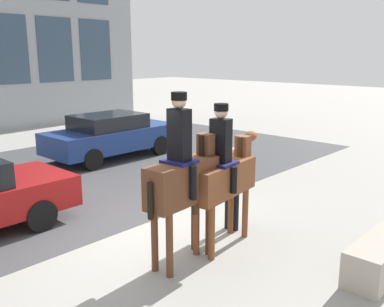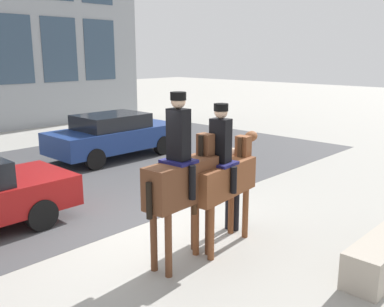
% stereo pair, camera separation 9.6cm
% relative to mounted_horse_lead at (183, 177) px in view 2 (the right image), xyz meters
% --- Properties ---
extents(ground_plane, '(80.00, 80.00, 0.00)m').
position_rel_mounted_horse_lead_xyz_m(ground_plane, '(0.46, 1.18, -1.44)').
color(ground_plane, '#9E9B93').
extents(road_surface, '(20.16, 8.50, 0.01)m').
position_rel_mounted_horse_lead_xyz_m(road_surface, '(0.46, 5.93, -1.43)').
color(road_surface, '#444447').
rests_on(road_surface, ground_plane).
extents(mounted_horse_lead, '(1.84, 0.65, 2.76)m').
position_rel_mounted_horse_lead_xyz_m(mounted_horse_lead, '(0.00, 0.00, 0.00)').
color(mounted_horse_lead, '#59331E').
rests_on(mounted_horse_lead, ground_plane).
extents(mounted_horse_companion, '(1.98, 0.65, 2.52)m').
position_rel_mounted_horse_lead_xyz_m(mounted_horse_companion, '(0.92, -0.07, -0.14)').
color(mounted_horse_companion, brown).
rests_on(mounted_horse_companion, ground_plane).
extents(pedestrian_bystander, '(0.82, 0.52, 1.61)m').
position_rel_mounted_horse_lead_xyz_m(pedestrian_bystander, '(1.55, 0.23, -0.49)').
color(pedestrian_bystander, black).
rests_on(pedestrian_bystander, ground_plane).
extents(street_car_far_lane, '(4.31, 1.88, 1.44)m').
position_rel_mounted_horse_lead_xyz_m(street_car_far_lane, '(3.57, 6.70, -0.68)').
color(street_car_far_lane, navy).
rests_on(street_car_far_lane, ground_plane).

